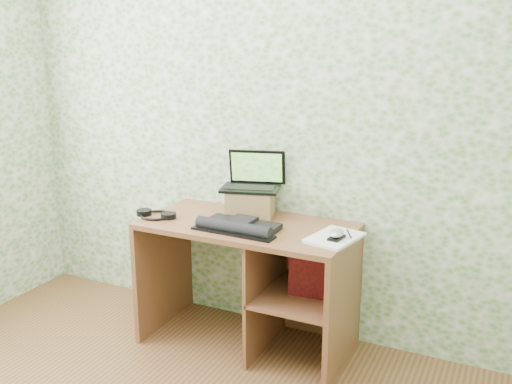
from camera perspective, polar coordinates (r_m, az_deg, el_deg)
The scene contains 10 objects.
wall_back at distance 3.39m, azimuth 1.41°, elevation 7.19°, with size 3.50×3.50×0.00m, color silver.
desk at distance 3.32m, azimuth 0.55°, elevation -7.63°, with size 1.20×0.60×0.75m.
riser at distance 3.36m, azimuth -0.56°, elevation -1.09°, with size 0.26×0.22×0.16m, color olive.
laptop at distance 3.36m, azimuth -0.29°, elevation 1.24°, with size 0.38×0.32×0.22m.
keyboard at distance 3.13m, azimuth -1.77°, elevation -3.41°, with size 0.49×0.26×0.07m.
headphones at distance 3.41m, azimuth -9.95°, elevation -2.25°, with size 0.26×0.19×0.03m.
notepad at distance 3.02m, azimuth 7.85°, elevation -4.55°, with size 0.22×0.31×0.01m, color silver.
mouse at distance 2.98m, azimuth 8.07°, elevation -4.31°, with size 0.07×0.11×0.04m, color silver.
pen at distance 3.06m, azimuth 9.30°, elevation -4.14°, with size 0.01×0.01×0.13m, color black.
red_box at distance 3.16m, azimuth 5.70°, elevation -7.75°, with size 0.25×0.08×0.30m, color #9C0E13.
Camera 1 is at (1.38, -1.31, 1.76)m, focal length 40.00 mm.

